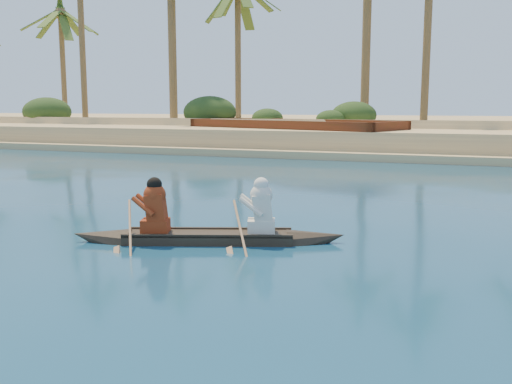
% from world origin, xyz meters
% --- Properties ---
extents(sandy_embankment, '(150.00, 51.00, 1.50)m').
position_xyz_m(sandy_embankment, '(0.00, 46.89, 0.53)').
color(sandy_embankment, '#DEBE7D').
rests_on(sandy_embankment, ground).
extents(palm_grove, '(110.00, 14.00, 16.00)m').
position_xyz_m(palm_grove, '(0.00, 35.00, 8.00)').
color(palm_grove, '#3C531D').
rests_on(palm_grove, ground).
extents(shrub_cluster, '(100.00, 6.00, 2.40)m').
position_xyz_m(shrub_cluster, '(0.00, 31.50, 1.20)').
color(shrub_cluster, black).
rests_on(shrub_cluster, ground).
extents(canoe, '(5.05, 2.40, 1.41)m').
position_xyz_m(canoe, '(3.98, 5.37, 0.27)').
color(canoe, '#31241B').
rests_on(canoe, ground).
extents(barge_mid, '(13.10, 8.00, 2.07)m').
position_xyz_m(barge_mid, '(-1.26, 27.00, 0.73)').
color(barge_mid, '#602314').
rests_on(barge_mid, ground).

